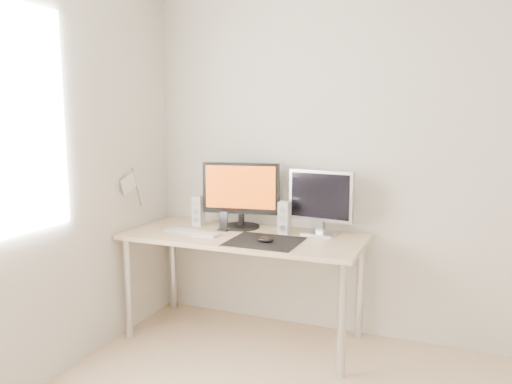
% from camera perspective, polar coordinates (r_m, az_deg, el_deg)
% --- Properties ---
extents(wall_back, '(3.50, 0.00, 3.50)m').
position_cam_1_polar(wall_back, '(3.41, 15.67, 3.83)').
color(wall_back, silver).
rests_on(wall_back, ground).
extents(mousepad, '(0.45, 0.40, 0.00)m').
position_cam_1_polar(mousepad, '(3.18, 0.97, -5.66)').
color(mousepad, black).
rests_on(mousepad, desk).
extents(mouse, '(0.11, 0.06, 0.04)m').
position_cam_1_polar(mouse, '(3.14, 1.12, -5.45)').
color(mouse, black).
rests_on(mouse, mousepad).
extents(desk, '(1.60, 0.70, 0.73)m').
position_cam_1_polar(desk, '(3.39, -1.41, -6.15)').
color(desk, '#D1B587').
rests_on(desk, ground).
extents(main_monitor, '(0.55, 0.30, 0.47)m').
position_cam_1_polar(main_monitor, '(3.52, -1.73, -0.07)').
color(main_monitor, black).
rests_on(main_monitor, desk).
extents(second_monitor, '(0.45, 0.19, 0.43)m').
position_cam_1_polar(second_monitor, '(3.35, 7.42, -0.81)').
color(second_monitor, silver).
rests_on(second_monitor, desk).
extents(speaker_left, '(0.07, 0.08, 0.22)m').
position_cam_1_polar(speaker_left, '(3.64, -6.59, -2.13)').
color(speaker_left, white).
rests_on(speaker_left, desk).
extents(speaker_right, '(0.07, 0.08, 0.22)m').
position_cam_1_polar(speaker_right, '(3.37, 3.26, -2.96)').
color(speaker_right, white).
rests_on(speaker_right, desk).
extents(keyboard, '(0.43, 0.17, 0.02)m').
position_cam_1_polar(keyboard, '(3.42, -7.24, -4.60)').
color(keyboard, '#BABABC').
rests_on(keyboard, desk).
extents(phone_dock, '(0.07, 0.06, 0.13)m').
position_cam_1_polar(phone_dock, '(3.48, -3.71, -3.79)').
color(phone_dock, black).
rests_on(phone_dock, desk).
extents(pennant, '(0.01, 0.23, 0.29)m').
position_cam_1_polar(pennant, '(3.57, -14.06, 0.84)').
color(pennant, '#A57F54').
rests_on(pennant, wall_left).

